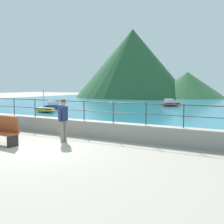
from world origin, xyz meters
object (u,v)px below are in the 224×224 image
Objects in this scene: boat_2 at (54,106)px; boat_4 at (171,104)px; bench_main at (1,130)px; boat_3 at (45,110)px; bollard at (16,126)px; person_walking at (63,118)px.

boat_4 is (8.53, 8.80, 0.00)m from boat_2.
bench_main is 12.29m from boat_3.
bench_main reaches higher than boat_2.
bollard is 0.28× the size of boat_3.
boat_2 is (-10.42, 11.36, -0.65)m from person_walking.
bollard is at bearing 171.73° from person_walking.
bench_main is 0.71× the size of boat_2.
boat_4 is (7.02, 11.72, 0.07)m from boat_3.
bollard is at bearing -55.00° from boat_3.
person_walking reaches higher than boat_4.
bollard is 19.74m from boat_4.
boat_4 is at bearing 90.18° from bench_main.
bench_main is 2.59× the size of bollard.
bench_main reaches higher than boat_4.
boat_3 is (-8.90, 8.44, -0.72)m from person_walking.
boat_2 is at bearing 123.08° from bollard.
person_walking is at bearing -8.27° from bollard.
boat_2 is at bearing -134.11° from boat_4.
bench_main is 0.76× the size of boat_4.
boat_2 reaches higher than bollard.
person_walking is at bearing 41.23° from bench_main.
bench_main is at bearing -53.84° from bollard.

